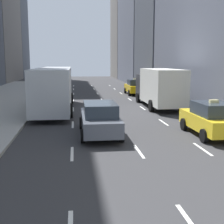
{
  "coord_description": "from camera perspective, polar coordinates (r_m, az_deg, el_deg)",
  "views": [
    {
      "loc": [
        -0.04,
        1.53,
        3.76
      ],
      "look_at": [
        1.58,
        15.01,
        1.54
      ],
      "focal_mm": 50.0,
      "sensor_mm": 36.0,
      "label": 1
    }
  ],
  "objects": [
    {
      "name": "box_truck",
      "position": [
        25.81,
        8.58,
        4.62
      ],
      "size": [
        2.58,
        8.4,
        3.15
      ],
      "color": "#262628",
      "rests_on": "ground"
    },
    {
      "name": "taxi_lead",
      "position": [
        35.65,
        4.26,
        4.62
      ],
      "size": [
        2.02,
        4.4,
        1.87
      ],
      "color": "yellow",
      "rests_on": "ground"
    },
    {
      "name": "taxi_second",
      "position": [
        16.55,
        17.69,
        -1.18
      ],
      "size": [
        2.02,
        4.4,
        1.87
      ],
      "color": "yellow",
      "rests_on": "ground"
    },
    {
      "name": "sedan_black_near",
      "position": [
        15.9,
        -2.25,
        -1.2
      ],
      "size": [
        2.02,
        4.97,
        1.7
      ],
      "color": "#565B66",
      "rests_on": "ground"
    },
    {
      "name": "lane_markings",
      "position": [
        21.95,
        0.17,
        -0.57
      ],
      "size": [
        5.72,
        56.0,
        0.01
      ],
      "color": "white",
      "rests_on": "ground"
    },
    {
      "name": "city_bus",
      "position": [
        24.23,
        -10.57,
        4.45
      ],
      "size": [
        2.8,
        11.61,
        3.25
      ],
      "color": "#B7BCC1",
      "rests_on": "ground"
    }
  ]
}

